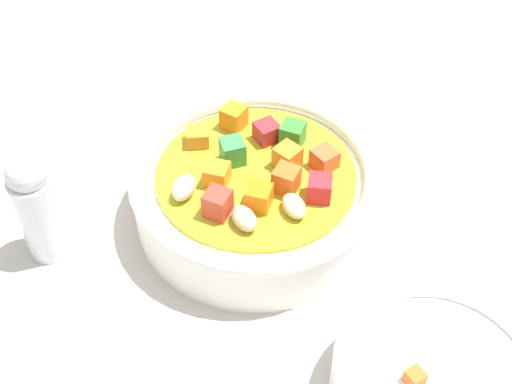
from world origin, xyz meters
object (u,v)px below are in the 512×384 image
Objects in this scene: soup_bowl_main at (256,188)px; side_bowl_small at (436,384)px; spoon at (163,377)px; pepper_shaker at (38,206)px.

soup_bowl_main is 1.49× the size of side_bowl_small.
soup_bowl_main is 19.65cm from side_bowl_small.
pepper_shaker reaches higher than spoon.
spoon is 17.47cm from side_bowl_small.
spoon is at bearing -130.82° from soup_bowl_main.
soup_bowl_main reaches higher than side_bowl_small.
pepper_shaker is at bearing 174.29° from soup_bowl_main.
soup_bowl_main is 16.35cm from pepper_shaker.
side_bowl_small is (16.01, -6.74, 1.80)cm from spoon.
soup_bowl_main is 2.02× the size of pepper_shaker.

